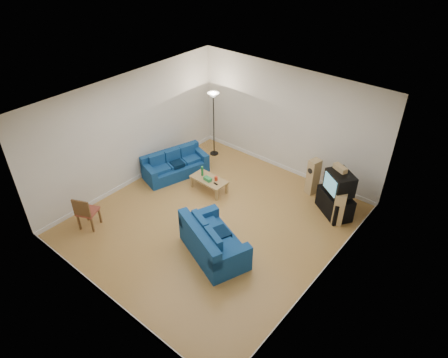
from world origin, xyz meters
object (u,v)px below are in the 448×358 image
Objects in this scene: coffee_table at (209,180)px; tv_stand at (335,203)px; sofa_three_seat at (175,166)px; sofa_loveseat at (212,243)px; television at (340,183)px.

tv_stand reaches higher than coffee_table.
tv_stand is (4.52, 1.35, 0.04)m from sofa_three_seat.
sofa_three_seat is at bearing 170.32° from sofa_loveseat.
sofa_three_seat is 2.02× the size of tv_stand.
tv_stand is (3.19, 1.32, -0.02)m from coffee_table.
sofa_loveseat is 2.25× the size of television.
television reaches higher than tv_stand.
tv_stand is (1.46, 3.18, -0.02)m from sofa_loveseat.
sofa_three_seat is at bearing -128.97° from tv_stand.
sofa_loveseat reaches higher than coffee_table.
sofa_three_seat is at bearing -129.21° from television.
coffee_table is at bearing 154.11° from sofa_loveseat.
sofa_loveseat is 3.50m from tv_stand.
tv_stand is at bearing 86.64° from sofa_loveseat.
sofa_loveseat is 3.54m from television.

